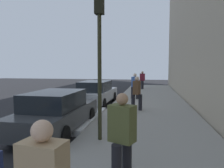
% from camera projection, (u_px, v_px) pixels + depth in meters
% --- Properties ---
extents(ground_plane, '(56.00, 56.00, 0.00)m').
position_uv_depth(ground_plane, '(98.00, 105.00, 13.62)').
color(ground_plane, black).
extents(sidewalk, '(28.00, 4.60, 0.15)m').
position_uv_depth(sidewalk, '(150.00, 105.00, 13.03)').
color(sidewalk, gray).
rests_on(sidewalk, ground).
extents(lane_stripe_centre, '(28.00, 0.14, 0.01)m').
position_uv_depth(lane_stripe_centre, '(51.00, 103.00, 14.19)').
color(lane_stripe_centre, gold).
rests_on(lane_stripe_centre, ground).
extents(snow_bank_curb, '(4.30, 0.56, 0.22)m').
position_uv_depth(snow_bank_curb, '(90.00, 119.00, 9.42)').
color(snow_bank_curb, white).
rests_on(snow_bank_curb, ground).
extents(parked_car_charcoal, '(4.62, 1.93, 1.51)m').
position_uv_depth(parked_car_charcoal, '(57.00, 111.00, 7.86)').
color(parked_car_charcoal, black).
rests_on(parked_car_charcoal, ground).
extents(parked_car_silver, '(4.79, 2.02, 1.51)m').
position_uv_depth(parked_car_silver, '(96.00, 93.00, 13.55)').
color(parked_car_silver, black).
rests_on(parked_car_silver, ground).
extents(pedestrian_brown_coat, '(0.53, 0.57, 1.76)m').
position_uv_depth(pedestrian_brown_coat, '(137.00, 92.00, 11.09)').
color(pedestrian_brown_coat, black).
rests_on(pedestrian_brown_coat, sidewalk).
extents(pedestrian_olive_coat, '(0.55, 0.55, 1.76)m').
position_uv_depth(pedestrian_olive_coat, '(122.00, 136.00, 4.05)').
color(pedestrian_olive_coat, black).
rests_on(pedestrian_olive_coat, sidewalk).
extents(pedestrian_blue_coat, '(0.57, 0.56, 1.80)m').
position_uv_depth(pedestrian_blue_coat, '(135.00, 85.00, 15.05)').
color(pedestrian_blue_coat, black).
rests_on(pedestrian_blue_coat, sidewalk).
extents(pedestrian_burgundy_coat, '(0.60, 0.53, 1.82)m').
position_uv_depth(pedestrian_burgundy_coat, '(142.00, 80.00, 21.87)').
color(pedestrian_burgundy_coat, black).
rests_on(pedestrian_burgundy_coat, sidewalk).
extents(traffic_light_pole, '(0.35, 0.26, 4.51)m').
position_uv_depth(traffic_light_pole, '(100.00, 41.00, 6.40)').
color(traffic_light_pole, '#2D2D19').
rests_on(traffic_light_pole, sidewalk).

